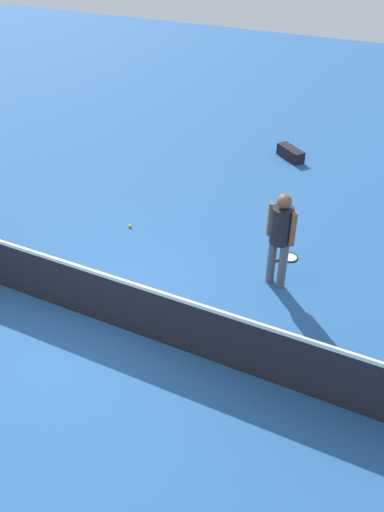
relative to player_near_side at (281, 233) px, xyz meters
name	(u,v)px	position (x,y,z in m)	size (l,w,h in m)	color
ground_plane	(102,321)	(2.10, 2.05, -1.01)	(40.00, 40.00, 0.00)	#265693
court_net	(98,296)	(2.10, 2.05, -0.51)	(10.09, 0.09, 1.07)	#4C4C51
player_near_side	(281,233)	(0.00, 0.00, 0.00)	(0.52, 0.43, 1.70)	#595960
tennis_racket_near_player	(288,258)	(0.02, -0.81, -1.00)	(0.50, 0.56, 0.03)	black
tennis_ball_near_player	(290,220)	(0.37, -2.06, -0.98)	(0.07, 0.07, 0.07)	#C6E033
tennis_ball_by_net	(189,320)	(0.88, 1.46, -0.98)	(0.07, 0.07, 0.07)	#C6E033
tennis_ball_midcourt	(130,226)	(3.13, -0.44, -0.98)	(0.07, 0.07, 0.07)	#C6E033
tennis_ball_baseline	(195,330)	(0.70, 1.64, -0.98)	(0.07, 0.07, 0.07)	#C6E033
tennis_ball_stray_left	(31,260)	(4.11, 1.31, -0.98)	(0.07, 0.07, 0.07)	#C6E033
equipment_bag	(290,153)	(1.28, -4.92, -0.87)	(0.81, 0.71, 0.28)	black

